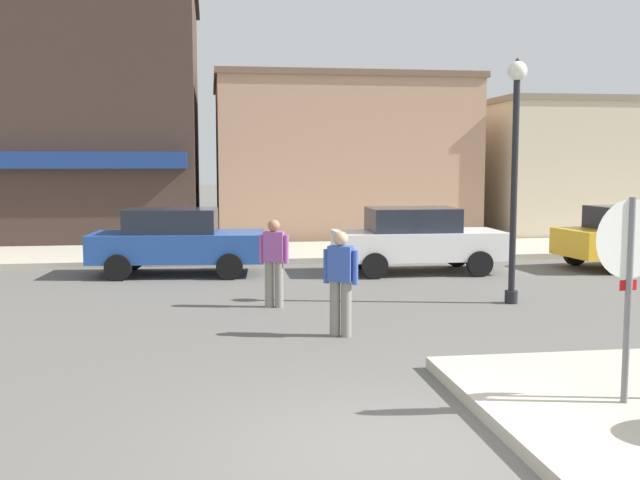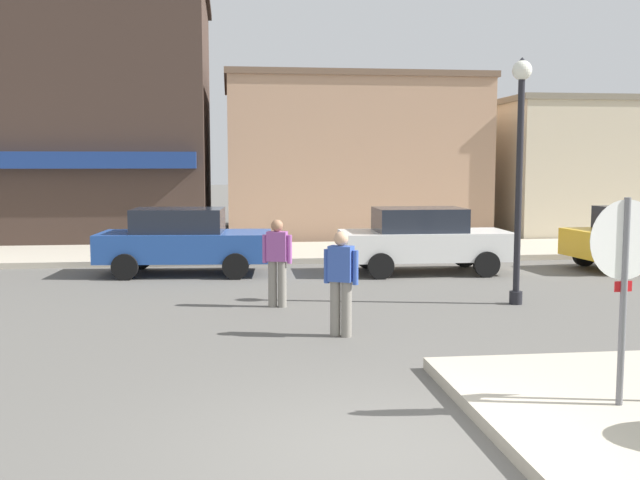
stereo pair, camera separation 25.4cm
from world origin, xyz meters
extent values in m
plane|color=#5B5954|center=(0.00, 0.00, 0.00)|extent=(160.00, 160.00, 0.00)
cube|color=#B7AD99|center=(0.00, 14.74, 0.07)|extent=(80.00, 4.00, 0.15)
cylinder|color=slate|center=(2.54, 0.65, 1.15)|extent=(0.07, 0.07, 2.30)
cylinder|color=red|center=(2.54, 0.67, 1.87)|extent=(0.76, 0.10, 0.76)
cylinder|color=white|center=(2.54, 0.65, 1.87)|extent=(0.82, 0.11, 0.82)
cube|color=red|center=(2.54, 0.66, 1.39)|extent=(0.20, 0.04, 0.11)
cylinder|color=black|center=(3.87, 6.82, 2.10)|extent=(0.12, 0.12, 4.20)
cylinder|color=black|center=(3.87, 6.82, 0.12)|extent=(0.24, 0.24, 0.24)
sphere|color=white|center=(3.87, 6.82, 4.31)|extent=(0.36, 0.36, 0.36)
cone|color=black|center=(3.87, 6.82, 4.45)|extent=(0.32, 0.32, 0.18)
cube|color=#234C9E|center=(-2.48, 11.36, 0.67)|extent=(4.13, 2.02, 0.66)
cube|color=#1E232D|center=(-2.63, 11.37, 1.28)|extent=(2.19, 1.56, 0.56)
cylinder|color=black|center=(-1.17, 12.10, 0.30)|extent=(0.61, 0.23, 0.60)
cylinder|color=black|center=(-1.31, 10.41, 0.30)|extent=(0.61, 0.23, 0.60)
cylinder|color=black|center=(-3.64, 12.31, 0.30)|extent=(0.61, 0.23, 0.60)
cylinder|color=black|center=(-3.78, 10.61, 0.30)|extent=(0.61, 0.23, 0.60)
cube|color=white|center=(3.21, 10.89, 0.67)|extent=(4.02, 1.74, 0.66)
cube|color=#1E232D|center=(3.06, 10.89, 1.28)|extent=(2.09, 1.42, 0.56)
cylinder|color=black|center=(4.46, 11.73, 0.30)|extent=(0.60, 0.19, 0.60)
cylinder|color=black|center=(4.44, 10.03, 0.30)|extent=(0.60, 0.19, 0.60)
cylinder|color=black|center=(1.98, 11.75, 0.30)|extent=(0.60, 0.19, 0.60)
cylinder|color=black|center=(1.96, 10.05, 0.30)|extent=(0.60, 0.19, 0.60)
cube|color=gold|center=(8.88, 10.81, 0.67)|extent=(4.16, 2.11, 0.66)
cube|color=#1E232D|center=(8.73, 10.80, 1.28)|extent=(2.22, 1.61, 0.56)
cylinder|color=black|center=(7.56, 11.53, 0.30)|extent=(0.62, 0.24, 0.60)
cylinder|color=black|center=(7.74, 9.84, 0.30)|extent=(0.62, 0.24, 0.60)
cylinder|color=gray|center=(0.31, 4.61, 0.42)|extent=(0.16, 0.16, 0.85)
cylinder|color=gray|center=(0.15, 4.69, 0.42)|extent=(0.16, 0.16, 0.85)
cube|color=#3351A8|center=(0.23, 4.65, 1.12)|extent=(0.42, 0.36, 0.54)
sphere|color=tan|center=(0.23, 4.65, 1.50)|extent=(0.22, 0.22, 0.22)
cylinder|color=#3351A8|center=(0.43, 4.54, 1.07)|extent=(0.12, 0.12, 0.52)
cylinder|color=#3351A8|center=(0.03, 4.76, 1.07)|extent=(0.12, 0.12, 0.52)
cylinder|color=gray|center=(-0.67, 7.12, 0.42)|extent=(0.16, 0.16, 0.85)
cylinder|color=gray|center=(-0.49, 7.07, 0.42)|extent=(0.16, 0.16, 0.85)
cube|color=#994C99|center=(-0.58, 7.09, 1.12)|extent=(0.41, 0.31, 0.54)
sphere|color=#9E7051|center=(-0.58, 7.09, 1.50)|extent=(0.22, 0.22, 0.22)
cylinder|color=#994C99|center=(-0.80, 7.15, 1.07)|extent=(0.11, 0.11, 0.52)
cylinder|color=#994C99|center=(-0.36, 7.03, 1.07)|extent=(0.11, 0.11, 0.52)
cube|color=#3D2D26|center=(-6.75, 21.09, 4.23)|extent=(9.15, 8.72, 8.45)
cube|color=navy|center=(-6.75, 16.59, 2.70)|extent=(8.69, 0.40, 0.50)
cube|color=tan|center=(2.88, 21.03, 2.69)|extent=(8.67, 7.72, 5.37)
cube|color=brown|center=(2.88, 21.03, 5.47)|extent=(8.85, 7.88, 0.20)
cube|color=beige|center=(12.28, 19.53, 2.33)|extent=(8.36, 5.44, 4.65)
cube|color=gray|center=(12.28, 19.53, 4.75)|extent=(8.53, 5.55, 0.20)
camera|label=1|loc=(-1.70, -6.41, 2.66)|focal=42.00mm
camera|label=2|loc=(-1.45, -6.44, 2.66)|focal=42.00mm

